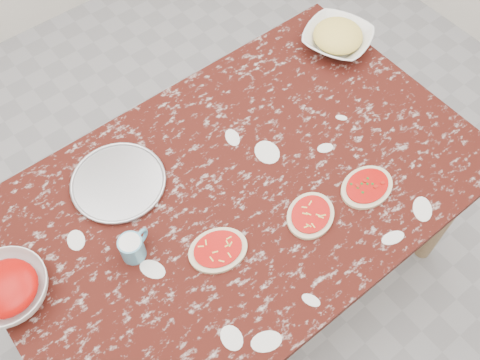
% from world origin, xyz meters
% --- Properties ---
extents(ground, '(4.00, 4.00, 0.00)m').
position_xyz_m(ground, '(0.00, 0.00, 0.00)').
color(ground, gray).
extents(worktable, '(1.60, 1.00, 0.75)m').
position_xyz_m(worktable, '(0.00, 0.00, 0.67)').
color(worktable, '#360F0B').
rests_on(worktable, ground).
extents(pizza_tray, '(0.36, 0.36, 0.01)m').
position_xyz_m(pizza_tray, '(-0.30, 0.26, 0.76)').
color(pizza_tray, '#B2B2B7').
rests_on(pizza_tray, worktable).
extents(sauce_bowl, '(0.29, 0.29, 0.08)m').
position_xyz_m(sauce_bowl, '(-0.74, 0.13, 0.79)').
color(sauce_bowl, white).
rests_on(sauce_bowl, worktable).
extents(cheese_bowl, '(0.33, 0.33, 0.06)m').
position_xyz_m(cheese_bowl, '(0.69, 0.28, 0.78)').
color(cheese_bowl, white).
rests_on(cheese_bowl, worktable).
extents(flour_mug, '(0.11, 0.07, 0.09)m').
position_xyz_m(flour_mug, '(-0.39, 0.02, 0.79)').
color(flour_mug, '#579DBA').
rests_on(flour_mug, worktable).
extents(pizza_left, '(0.21, 0.18, 0.02)m').
position_xyz_m(pizza_left, '(-0.19, -0.13, 0.76)').
color(pizza_left, beige).
rests_on(pizza_left, worktable).
extents(pizza_mid, '(0.21, 0.19, 0.02)m').
position_xyz_m(pizza_mid, '(0.11, -0.22, 0.76)').
color(pizza_mid, beige).
rests_on(pizza_mid, worktable).
extents(pizza_right, '(0.19, 0.14, 0.02)m').
position_xyz_m(pizza_right, '(0.32, -0.25, 0.76)').
color(pizza_right, beige).
rests_on(pizza_right, worktable).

